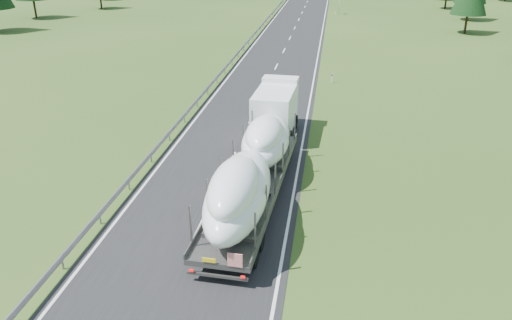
# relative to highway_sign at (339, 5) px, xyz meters

# --- Properties ---
(ground) EXTENTS (400.00, 400.00, 0.00)m
(ground) POSITION_rel_highway_sign_xyz_m (-7.20, -80.00, -1.81)
(ground) COLOR #2E4717
(ground) RESTS_ON ground
(road_surface) EXTENTS (10.00, 400.00, 0.02)m
(road_surface) POSITION_rel_highway_sign_xyz_m (-7.20, 20.00, -1.80)
(road_surface) COLOR black
(road_surface) RESTS_ON ground
(highway_sign) EXTENTS (0.08, 0.90, 2.60)m
(highway_sign) POSITION_rel_highway_sign_xyz_m (0.00, 0.00, 0.00)
(highway_sign) COLOR slate
(highway_sign) RESTS_ON ground
(boat_truck) EXTENTS (3.78, 21.74, 4.39)m
(boat_truck) POSITION_rel_highway_sign_xyz_m (-4.81, -74.56, 0.56)
(boat_truck) COLOR white
(boat_truck) RESTS_ON ground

